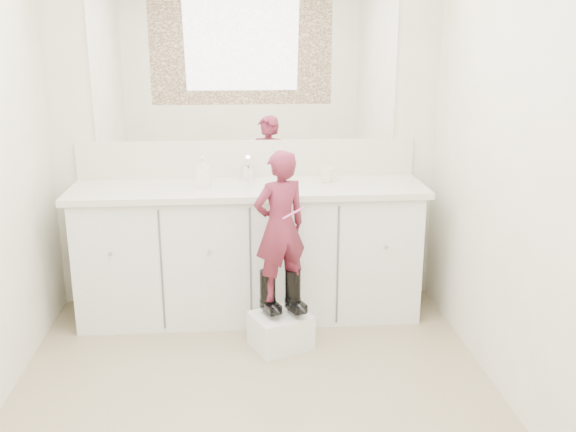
{
  "coord_description": "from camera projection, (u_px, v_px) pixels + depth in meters",
  "views": [
    {
      "loc": [
        -0.06,
        -2.81,
        1.86
      ],
      "look_at": [
        0.23,
        0.85,
        0.79
      ],
      "focal_mm": 40.0,
      "sensor_mm": 36.0,
      "label": 1
    }
  ],
  "objects": [
    {
      "name": "toddler",
      "position": [
        280.0,
        226.0,
        3.72
      ],
      "size": [
        0.39,
        0.33,
        0.9
      ],
      "primitive_type": "imported",
      "rotation": [
        0.0,
        0.0,
        3.54
      ],
      "color": "#982E4D",
      "rests_on": "step_stool"
    },
    {
      "name": "toothbrush",
      "position": [
        293.0,
        213.0,
        3.62
      ],
      "size": [
        0.13,
        0.06,
        0.06
      ],
      "primitive_type": "cylinder",
      "rotation": [
        0.0,
        1.22,
        0.4
      ],
      "color": "#DF56A3",
      "rests_on": "toddler"
    },
    {
      "name": "boot_left",
      "position": [
        268.0,
        292.0,
        3.83
      ],
      "size": [
        0.16,
        0.21,
        0.28
      ],
      "primitive_type": null,
      "rotation": [
        0.0,
        0.0,
        0.4
      ],
      "color": "black",
      "rests_on": "step_stool"
    },
    {
      "name": "mirror",
      "position": [
        246.0,
        64.0,
        4.18
      ],
      "size": [
        2.0,
        0.02,
        1.0
      ],
      "primitive_type": "cube",
      "color": "white",
      "rests_on": "wall_back"
    },
    {
      "name": "countertop",
      "position": [
        249.0,
        189.0,
        4.13
      ],
      "size": [
        2.28,
        0.58,
        0.04
      ],
      "primitive_type": "cube",
      "color": "beige",
      "rests_on": "vanity_cabinet"
    },
    {
      "name": "vanity_cabinet",
      "position": [
        250.0,
        253.0,
        4.27
      ],
      "size": [
        2.2,
        0.55,
        0.85
      ],
      "primitive_type": "cube",
      "color": "silver",
      "rests_on": "floor"
    },
    {
      "name": "soap_bottle",
      "position": [
        203.0,
        172.0,
        4.07
      ],
      "size": [
        0.09,
        0.1,
        0.2
      ],
      "primitive_type": "imported",
      "rotation": [
        0.0,
        0.0,
        -0.07
      ],
      "color": "silver",
      "rests_on": "countertop"
    },
    {
      "name": "faucet",
      "position": [
        248.0,
        173.0,
        4.27
      ],
      "size": [
        0.08,
        0.08,
        0.1
      ],
      "primitive_type": "cylinder",
      "color": "silver",
      "rests_on": "countertop"
    },
    {
      "name": "cup",
      "position": [
        327.0,
        174.0,
        4.22
      ],
      "size": [
        0.14,
        0.14,
        0.1
      ],
      "primitive_type": "imported",
      "rotation": [
        0.0,
        0.0,
        -0.42
      ],
      "color": "beige",
      "rests_on": "countertop"
    },
    {
      "name": "floor",
      "position": [
        256.0,
        415.0,
        3.22
      ],
      "size": [
        3.0,
        3.0,
        0.0
      ],
      "primitive_type": "plane",
      "color": "#847756",
      "rests_on": "ground"
    },
    {
      "name": "wall_back",
      "position": [
        247.0,
        131.0,
        4.32
      ],
      "size": [
        2.6,
        0.0,
        2.6
      ],
      "primitive_type": "plane",
      "rotation": [
        1.57,
        0.0,
        0.0
      ],
      "color": "beige",
      "rests_on": "floor"
    },
    {
      "name": "step_stool",
      "position": [
        281.0,
        330.0,
        3.88
      ],
      "size": [
        0.41,
        0.38,
        0.21
      ],
      "primitive_type": "cube",
      "rotation": [
        0.0,
        0.0,
        0.4
      ],
      "color": "silver",
      "rests_on": "floor"
    },
    {
      "name": "dot_panel",
      "position": [
        268.0,
        134.0,
        1.33
      ],
      "size": [
        2.0,
        0.01,
        1.2
      ],
      "primitive_type": "cube",
      "color": "#472819",
      "rests_on": "wall_front"
    },
    {
      "name": "boot_right",
      "position": [
        293.0,
        292.0,
        3.84
      ],
      "size": [
        0.16,
        0.21,
        0.28
      ],
      "primitive_type": null,
      "rotation": [
        0.0,
        0.0,
        0.4
      ],
      "color": "black",
      "rests_on": "step_stool"
    },
    {
      "name": "backsplash",
      "position": [
        247.0,
        159.0,
        4.35
      ],
      "size": [
        2.28,
        0.03,
        0.25
      ],
      "primitive_type": "cube",
      "color": "beige",
      "rests_on": "countertop"
    },
    {
      "name": "wall_front",
      "position": [
        270.0,
        333.0,
        1.44
      ],
      "size": [
        2.6,
        0.0,
        2.6
      ],
      "primitive_type": "plane",
      "rotation": [
        -1.57,
        0.0,
        0.0
      ],
      "color": "beige",
      "rests_on": "floor"
    },
    {
      "name": "wall_right",
      "position": [
        532.0,
        177.0,
        2.98
      ],
      "size": [
        0.0,
        3.0,
        3.0
      ],
      "primitive_type": "plane",
      "rotation": [
        1.57,
        0.0,
        -1.57
      ],
      "color": "beige",
      "rests_on": "floor"
    }
  ]
}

